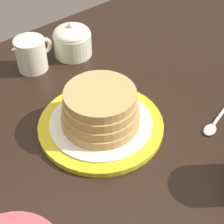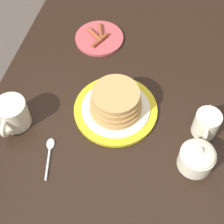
{
  "view_description": "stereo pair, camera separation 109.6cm",
  "coord_description": "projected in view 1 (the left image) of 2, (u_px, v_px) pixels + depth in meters",
  "views": [
    {
      "loc": [
        -0.26,
        -0.41,
        1.26
      ],
      "look_at": [
        0.07,
        -0.03,
        0.78
      ],
      "focal_mm": 55.0,
      "sensor_mm": 36.0,
      "label": 1
    },
    {
      "loc": [
        0.62,
        0.11,
        1.63
      ],
      "look_at": [
        0.07,
        -0.03,
        0.78
      ],
      "focal_mm": 55.0,
      "sensor_mm": 36.0,
      "label": 2
    }
  ],
  "objects": [
    {
      "name": "creamer_pitcher",
      "position": [
        31.0,
        54.0,
        0.83
      ],
      "size": [
        0.11,
        0.07,
        0.09
      ],
      "color": "beige",
      "rests_on": "dining_table"
    },
    {
      "name": "pancake_plate",
      "position": [
        101.0,
        114.0,
        0.69
      ],
      "size": [
        0.26,
        0.26,
        0.09
      ],
      "color": "gold",
      "rests_on": "dining_table"
    },
    {
      "name": "sugar_bowl",
      "position": [
        72.0,
        40.0,
        0.88
      ],
      "size": [
        0.1,
        0.1,
        0.09
      ],
      "color": "beige",
      "rests_on": "dining_table"
    },
    {
      "name": "dining_table",
      "position": [
        81.0,
        167.0,
        0.78
      ],
      "size": [
        1.54,
        0.83,
        0.75
      ],
      "color": "black",
      "rests_on": "ground_plane"
    },
    {
      "name": "spoon",
      "position": [
        215.0,
        123.0,
        0.72
      ],
      "size": [
        0.13,
        0.04,
        0.01
      ],
      "color": "silver",
      "rests_on": "dining_table"
    }
  ]
}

